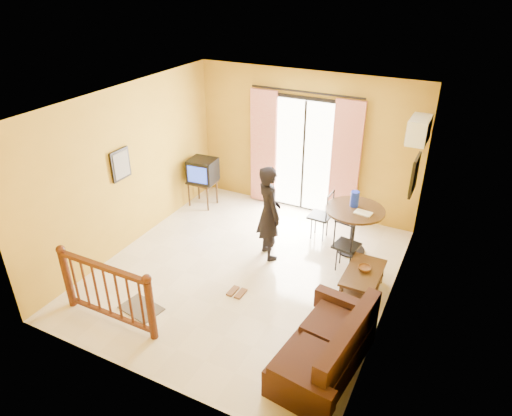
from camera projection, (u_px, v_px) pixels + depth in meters
The scene contains 19 objects.
ground at pixel (246, 271), 7.52m from camera, with size 5.00×5.00×0.00m, color beige.
room_shell at pixel (245, 176), 6.72m from camera, with size 5.00×5.00×5.00m.
balcony_door at pixel (304, 155), 8.88m from camera, with size 2.25×0.14×2.46m.
tv_table at pixel (202, 184), 9.39m from camera, with size 0.54×0.45×0.54m.
television at pixel (203, 171), 9.22m from camera, with size 0.57×0.53×0.48m.
picture_left at pixel (121, 165), 7.51m from camera, with size 0.05×0.42×0.52m.
dining_table at pixel (354, 218), 7.74m from camera, with size 1.00×1.00×0.83m.
water_jug at pixel (355, 199), 7.69m from camera, with size 0.15×0.15×0.27m, color #1328BA.
serving_tray at pixel (363, 213), 7.51m from camera, with size 0.28×0.18×0.02m, color beige.
dining_chairs at pixel (331, 252), 8.01m from camera, with size 1.16×1.19×0.95m.
air_conditioner at pixel (419, 130), 7.22m from camera, with size 0.31×0.60×0.40m.
botanical_print at pixel (414, 175), 6.89m from camera, with size 0.05×0.50×0.60m.
coffee_table at pixel (363, 279), 6.87m from camera, with size 0.51×0.93×0.41m.
bowl at pixel (364, 268), 6.83m from camera, with size 0.20×0.20×0.06m, color brown.
sofa at pixel (327, 351), 5.56m from camera, with size 0.97×1.78×0.81m.
standing_person at pixel (269, 213), 7.55m from camera, with size 0.61×0.40×1.66m, color black.
stair_balustrade at pixel (106, 288), 6.21m from camera, with size 1.63×0.13×1.04m.
doormat at pixel (141, 308), 6.68m from camera, with size 0.60×0.40×0.02m, color #564F45.
sandals at pixel (237, 292), 7.00m from camera, with size 0.25×0.25×0.03m.
Camera 1 is at (2.91, -5.42, 4.46)m, focal length 32.00 mm.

